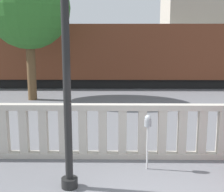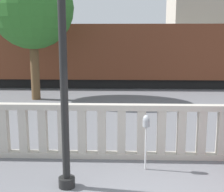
{
  "view_description": "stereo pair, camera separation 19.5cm",
  "coord_description": "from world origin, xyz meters",
  "px_view_note": "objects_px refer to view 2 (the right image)",
  "views": [
    {
      "loc": [
        -0.89,
        -4.73,
        3.0
      ],
      "look_at": [
        -1.0,
        3.62,
        1.38
      ],
      "focal_mm": 50.0,
      "sensor_mm": 36.0,
      "label": 1
    },
    {
      "loc": [
        -0.7,
        -4.73,
        3.0
      ],
      "look_at": [
        -1.0,
        3.62,
        1.38
      ],
      "focal_mm": 50.0,
      "sensor_mm": 36.0,
      "label": 2
    }
  ],
  "objects_px": {
    "parking_meter": "(146,127)",
    "tree_left": "(32,8)",
    "lamppost": "(63,41)",
    "train_far": "(127,50)",
    "train_near": "(134,54)"
  },
  "relations": [
    {
      "from": "tree_left",
      "to": "lamppost",
      "type": "bearing_deg",
      "value": -70.76
    },
    {
      "from": "lamppost",
      "to": "train_far",
      "type": "distance_m",
      "value": 22.38
    },
    {
      "from": "lamppost",
      "to": "train_near",
      "type": "bearing_deg",
      "value": 82.35
    },
    {
      "from": "train_near",
      "to": "train_far",
      "type": "bearing_deg",
      "value": 91.78
    },
    {
      "from": "train_far",
      "to": "tree_left",
      "type": "relative_size",
      "value": 4.76
    },
    {
      "from": "parking_meter",
      "to": "tree_left",
      "type": "distance_m",
      "value": 9.69
    },
    {
      "from": "parking_meter",
      "to": "train_far",
      "type": "height_order",
      "value": "train_far"
    },
    {
      "from": "parking_meter",
      "to": "lamppost",
      "type": "bearing_deg",
      "value": -151.19
    },
    {
      "from": "train_far",
      "to": "train_near",
      "type": "bearing_deg",
      "value": -88.22
    },
    {
      "from": "parking_meter",
      "to": "tree_left",
      "type": "relative_size",
      "value": 0.21
    },
    {
      "from": "train_near",
      "to": "train_far",
      "type": "height_order",
      "value": "train_near"
    },
    {
      "from": "parking_meter",
      "to": "train_near",
      "type": "height_order",
      "value": "train_near"
    },
    {
      "from": "lamppost",
      "to": "tree_left",
      "type": "height_order",
      "value": "tree_left"
    },
    {
      "from": "lamppost",
      "to": "parking_meter",
      "type": "relative_size",
      "value": 4.09
    },
    {
      "from": "lamppost",
      "to": "train_far",
      "type": "bearing_deg",
      "value": 86.26
    }
  ]
}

